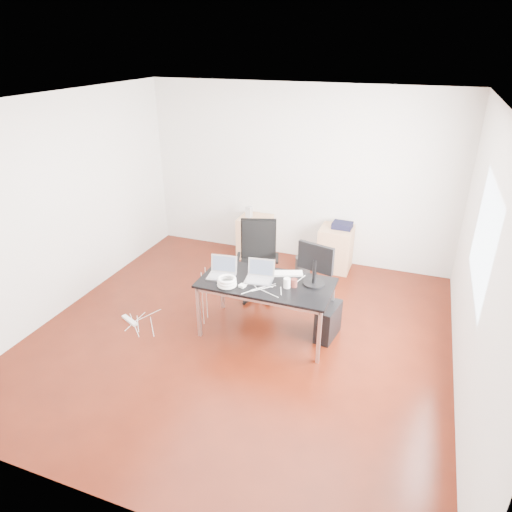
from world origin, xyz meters
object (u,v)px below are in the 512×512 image
(desk, at_px, (266,286))
(filing_cabinet_left, at_px, (255,237))
(filing_cabinet_right, at_px, (335,248))
(pc_tower, at_px, (328,321))
(office_chair, at_px, (258,256))

(desk, xyz_separation_m, filing_cabinet_left, (-0.92, 2.08, -0.33))
(desk, distance_m, filing_cabinet_right, 2.15)
(desk, height_order, pc_tower, desk)
(office_chair, bearing_deg, filing_cabinet_left, 94.98)
(filing_cabinet_right, bearing_deg, desk, -102.16)
(desk, bearing_deg, filing_cabinet_left, 113.87)
(filing_cabinet_left, height_order, pc_tower, filing_cabinet_left)
(desk, bearing_deg, pc_tower, 13.99)
(filing_cabinet_right, height_order, pc_tower, filing_cabinet_right)
(desk, relative_size, filing_cabinet_left, 2.29)
(desk, distance_m, pc_tower, 0.89)
(filing_cabinet_right, bearing_deg, pc_tower, -81.04)
(filing_cabinet_left, bearing_deg, office_chair, -67.75)
(filing_cabinet_left, bearing_deg, desk, -66.13)
(office_chair, relative_size, pc_tower, 2.40)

